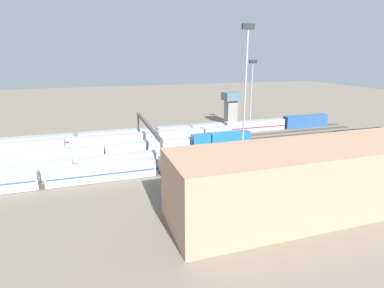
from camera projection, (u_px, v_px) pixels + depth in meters
name	position (u px, v px, depth m)	size (l,w,h in m)	color
ground_plane	(178.00, 152.00, 87.54)	(400.00, 400.00, 0.00)	#756B5B
track_bed_0	(166.00, 138.00, 101.21)	(140.00, 2.80, 0.12)	#4C443D
track_bed_1	(169.00, 142.00, 96.65)	(140.00, 2.80, 0.12)	#4C443D
track_bed_2	(173.00, 147.00, 92.09)	(140.00, 2.80, 0.12)	#3D3833
track_bed_3	(178.00, 151.00, 87.52)	(140.00, 2.80, 0.12)	#3D3833
track_bed_4	(183.00, 157.00, 82.96)	(140.00, 2.80, 0.12)	#4C443D
track_bed_5	(188.00, 163.00, 78.40)	(140.00, 2.80, 0.12)	#3D3833
track_bed_6	(195.00, 169.00, 73.83)	(140.00, 2.80, 0.12)	#4C443D
train_on_track_2	(114.00, 143.00, 86.20)	(71.40, 3.00, 5.00)	#B7BABF
train_on_track_0	(185.00, 131.00, 102.64)	(114.80, 3.06, 4.40)	#285193
train_on_track_3	(143.00, 148.00, 83.98)	(66.40, 3.00, 4.40)	#1E6B9E
train_on_track_5	(173.00, 157.00, 76.65)	(139.00, 3.00, 4.40)	black
train_on_track_6	(206.00, 160.00, 74.17)	(119.80, 3.06, 3.80)	#B7BABF
light_mast_0	(252.00, 85.00, 109.82)	(2.80, 0.70, 24.91)	#9EA0A5
light_mast_1	(246.00, 83.00, 68.68)	(2.80, 0.70, 32.97)	#9EA0A5
signal_gantry	(148.00, 128.00, 82.90)	(0.70, 35.00, 8.80)	#4C4742
maintenance_shed	(321.00, 178.00, 53.42)	(53.63, 14.00, 11.90)	tan
control_tower	(231.00, 106.00, 118.95)	(6.00, 6.00, 12.77)	gray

